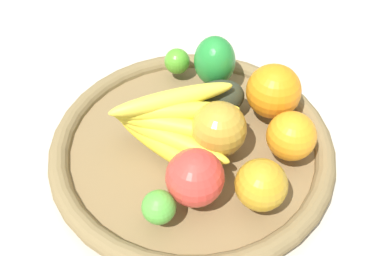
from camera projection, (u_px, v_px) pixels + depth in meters
name	position (u px, v px, depth m)	size (l,w,h in m)	color
ground_plane	(192.00, 154.00, 0.66)	(2.40, 2.40, 0.00)	#C0B4A4
basket	(192.00, 146.00, 0.65)	(0.42, 0.42, 0.04)	olive
apple_1	(261.00, 185.00, 0.54)	(0.07, 0.07, 0.07)	#BF8C20
avocado	(219.00, 98.00, 0.65)	(0.08, 0.05, 0.05)	#2D3424
banana_bunch	(172.00, 124.00, 0.60)	(0.16, 0.18, 0.08)	yellow
lime_0	(159.00, 207.00, 0.53)	(0.04, 0.04, 0.04)	#51A739
orange_1	(291.00, 136.00, 0.59)	(0.07, 0.07, 0.07)	orange
bell_pepper	(215.00, 61.00, 0.69)	(0.07, 0.07, 0.08)	#248835
apple_2	(195.00, 177.00, 0.54)	(0.07, 0.07, 0.07)	red
apple_0	(219.00, 129.00, 0.59)	(0.08, 0.08, 0.08)	#B48A2E
orange_0	(273.00, 91.00, 0.64)	(0.08, 0.08, 0.08)	orange
lime_1	(177.00, 61.00, 0.72)	(0.04, 0.04, 0.04)	#4F9F29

